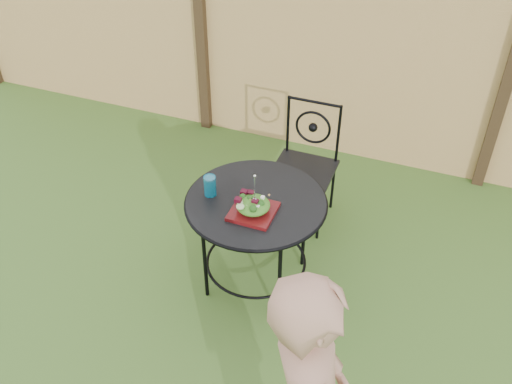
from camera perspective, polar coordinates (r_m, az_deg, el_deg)
ground at (r=3.88m, az=-0.82°, el=-12.93°), size 60.00×60.00×0.00m
fence at (r=4.98m, az=8.77°, el=13.30°), size 8.00×0.12×1.90m
patio_table at (r=3.73m, az=-0.00°, el=-2.49°), size 0.92×0.92×0.72m
patio_chair at (r=4.38m, az=4.97°, el=3.05°), size 0.46×0.46×0.95m
salad_plate at (r=3.54m, az=-0.28°, el=-1.96°), size 0.27×0.27×0.02m
salad at (r=3.50m, az=-0.28°, el=-1.31°), size 0.21×0.21×0.08m
fork at (r=3.42m, az=-0.13°, el=0.33°), size 0.01×0.01×0.18m
drinking_glass at (r=3.66m, az=-4.62°, el=0.63°), size 0.08×0.08×0.14m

